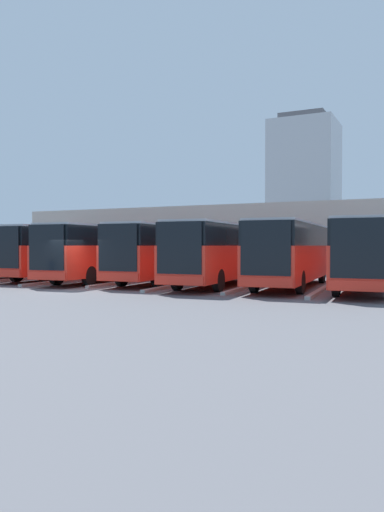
% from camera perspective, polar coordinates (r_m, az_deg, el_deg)
% --- Properties ---
extents(ground_plane, '(600.00, 600.00, 0.00)m').
position_cam_1_polar(ground_plane, '(25.68, -13.29, -3.76)').
color(ground_plane, '#5B5B60').
extents(bus_0, '(3.21, 11.86, 3.40)m').
position_cam_1_polar(bus_0, '(25.93, 19.37, 0.43)').
color(bus_0, red).
rests_on(bus_0, ground_plane).
extents(curb_divider_0, '(0.75, 7.80, 0.15)m').
position_cam_1_polar(curb_divider_0, '(24.61, 14.48, -3.81)').
color(curb_divider_0, '#9E9E99').
rests_on(curb_divider_0, ground_plane).
extents(bus_1, '(3.21, 11.86, 3.40)m').
position_cam_1_polar(bus_1, '(26.79, 11.35, 0.50)').
color(bus_1, red).
rests_on(bus_1, ground_plane).
extents(curb_divider_1, '(0.75, 7.80, 0.15)m').
position_cam_1_polar(curb_divider_1, '(25.77, 6.28, -3.55)').
color(curb_divider_1, '#9E9E99').
rests_on(curb_divider_1, ground_plane).
extents(bus_2, '(3.21, 11.86, 3.40)m').
position_cam_1_polar(bus_2, '(27.45, 3.39, 0.54)').
color(bus_2, red).
rests_on(bus_2, ground_plane).
extents(curb_divider_2, '(0.75, 7.80, 0.15)m').
position_cam_1_polar(curb_divider_2, '(26.76, -1.79, -3.36)').
color(curb_divider_2, '#9E9E99').
rests_on(curb_divider_2, ground_plane).
extents(bus_3, '(3.21, 11.86, 3.40)m').
position_cam_1_polar(bus_3, '(29.77, -2.77, 0.60)').
color(bus_3, red).
rests_on(bus_3, ground_plane).
extents(curb_divider_3, '(0.75, 7.80, 0.15)m').
position_cam_1_polar(curb_divider_3, '(29.34, -7.64, -2.97)').
color(curb_divider_3, '#9E9E99').
rests_on(curb_divider_3, ground_plane).
extents(bus_4, '(3.21, 11.86, 3.40)m').
position_cam_1_polar(bus_4, '(31.09, -9.61, 0.61)').
color(bus_4, red).
rests_on(bus_4, ground_plane).
extents(curb_divider_4, '(0.75, 7.80, 0.15)m').
position_cam_1_polar(curb_divider_4, '(30.96, -14.32, -2.77)').
color(curb_divider_4, '#9E9E99').
rests_on(curb_divider_4, ground_plane).
extents(bus_5, '(3.21, 11.86, 3.40)m').
position_cam_1_polar(bus_5, '(34.01, -14.06, 0.64)').
color(bus_5, red).
rests_on(bus_5, ground_plane).
extents(curb_divider_5, '(0.75, 7.80, 0.15)m').
position_cam_1_polar(curb_divider_5, '(34.06, -18.36, -2.43)').
color(curb_divider_5, '#9E9E99').
rests_on(curb_divider_5, ground_plane).
extents(bus_6, '(3.21, 11.86, 3.40)m').
position_cam_1_polar(bus_6, '(36.02, -19.43, 0.64)').
color(bus_6, red).
rests_on(bus_6, ground_plane).
extents(station_building, '(38.21, 15.81, 5.49)m').
position_cam_1_polar(station_building, '(46.33, 5.48, 1.92)').
color(station_building, '#A8A399').
rests_on(station_building, ground_plane).
extents(office_tower, '(21.99, 21.99, 47.66)m').
position_cam_1_polar(office_tower, '(181.62, 12.75, 7.88)').
color(office_tower, '#ADB2B7').
rests_on(office_tower, ground_plane).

